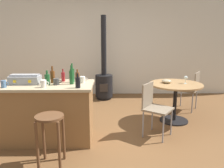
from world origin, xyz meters
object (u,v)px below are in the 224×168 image
(folding_chair_near, at_px, (154,105))
(bottle_6, at_px, (72,75))
(cup_1, at_px, (10,79))
(cup_4, at_px, (56,82))
(wooden_stool, at_px, (50,129))
(serving_bowl, at_px, (167,81))
(cup_2, at_px, (4,84))
(dining_table, at_px, (175,93))
(bottle_3, at_px, (53,76))
(kitchen_island, at_px, (46,112))
(wood_stove, at_px, (104,80))
(toolbox, at_px, (25,79))
(cup_3, at_px, (44,84))
(folding_chair_far, at_px, (191,88))
(bottle_4, at_px, (47,79))
(cup_0, at_px, (83,80))
(bottle_1, at_px, (71,77))
(bottle_5, at_px, (63,77))
(bottle_2, at_px, (78,82))
(wine_glass, at_px, (186,78))
(bottle_0, at_px, (77,76))

(folding_chair_near, xyz_separation_m, bottle_6, (-1.30, 0.00, 0.50))
(cup_1, distance_m, cup_4, 0.81)
(bottle_6, bearing_deg, wooden_stool, -100.12)
(wooden_stool, distance_m, serving_bowl, 2.36)
(wooden_stool, height_order, cup_2, cup_2)
(dining_table, height_order, serving_bowl, serving_bowl)
(folding_chair_near, relative_size, bottle_3, 3.32)
(kitchen_island, relative_size, bottle_3, 5.69)
(wood_stove, distance_m, cup_1, 2.57)
(toolbox, bearing_deg, cup_4, -8.93)
(serving_bowl, bearing_deg, cup_3, -153.62)
(folding_chair_far, bearing_deg, folding_chair_near, -130.19)
(folding_chair_far, relative_size, bottle_4, 3.99)
(folding_chair_near, relative_size, serving_bowl, 4.77)
(bottle_3, relative_size, cup_2, 2.38)
(folding_chair_near, distance_m, cup_2, 2.27)
(cup_0, bearing_deg, wooden_stool, -111.60)
(dining_table, relative_size, cup_3, 8.24)
(kitchen_island, distance_m, wood_stove, 2.42)
(toolbox, height_order, bottle_1, bottle_1)
(bottle_5, height_order, cup_0, bottle_5)
(kitchen_island, relative_size, dining_table, 1.52)
(bottle_5, bearing_deg, cup_2, -150.47)
(bottle_6, bearing_deg, wood_stove, 78.36)
(bottle_4, xyz_separation_m, cup_2, (-0.56, -0.18, -0.03))
(bottle_2, bearing_deg, bottle_4, 156.26)
(bottle_5, bearing_deg, dining_table, 14.76)
(wooden_stool, relative_size, folding_chair_far, 0.78)
(folding_chair_far, distance_m, bottle_2, 2.76)
(bottle_2, xyz_separation_m, bottle_5, (-0.30, 0.45, -0.00))
(folding_chair_far, bearing_deg, wine_glass, -118.78)
(toolbox, xyz_separation_m, bottle_1, (0.71, -0.03, 0.04))
(wood_stove, xyz_separation_m, serving_bowl, (1.21, -1.49, 0.27))
(folding_chair_far, height_order, cup_3, cup_3)
(bottle_1, bearing_deg, cup_1, 169.61)
(toolbox, bearing_deg, bottle_0, 16.85)
(bottle_0, bearing_deg, dining_table, 14.96)
(cup_2, bearing_deg, wooden_stool, -33.70)
(bottle_3, relative_size, wine_glass, 1.80)
(bottle_1, bearing_deg, bottle_2, -62.45)
(wooden_stool, bearing_deg, cup_1, 132.78)
(bottle_2, bearing_deg, folding_chair_far, 36.17)
(bottle_4, height_order, cup_4, bottle_4)
(folding_chair_far, xyz_separation_m, serving_bowl, (-0.68, -0.57, 0.27))
(bottle_4, relative_size, cup_3, 1.82)
(bottle_6, relative_size, cup_4, 2.41)
(bottle_0, distance_m, bottle_2, 0.51)
(dining_table, height_order, bottle_0, bottle_0)
(folding_chair_far, xyz_separation_m, bottle_3, (-2.63, -1.26, 0.49))
(cup_1, bearing_deg, wine_glass, 10.50)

